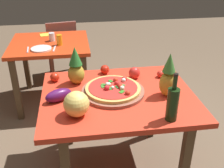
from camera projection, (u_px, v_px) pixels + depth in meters
ground_plane at (117, 168)px, 2.40m from camera, size 10.00×10.00×0.00m
display_table at (118, 105)px, 2.09m from camera, size 1.15×0.93×0.76m
background_table at (50, 52)px, 3.16m from camera, size 0.89×0.84×0.76m
dining_chair at (62, 46)px, 3.82m from camera, size 0.46×0.46×0.85m
pizza_board at (113, 91)px, 2.05m from camera, size 0.48×0.48×0.02m
pizza at (114, 88)px, 2.04m from camera, size 0.42×0.42×0.06m
wine_bottle at (173, 103)px, 1.70m from camera, size 0.08×0.08×0.33m
pineapple_left at (168, 77)px, 1.96m from camera, size 0.12×0.12×0.34m
pineapple_right at (76, 67)px, 2.14m from camera, size 0.13×0.13×0.31m
melon at (76, 104)px, 1.76m from camera, size 0.17×0.17×0.17m
bell_pepper at (134, 73)px, 2.26m from camera, size 0.09×0.09×0.10m
eggplant at (58, 95)px, 1.94m from camera, size 0.22×0.17×0.09m
tomato_beside_pepper at (105, 69)px, 2.35m from camera, size 0.08×0.08×0.08m
tomato_near_board at (161, 74)px, 2.29m from camera, size 0.06×0.06×0.06m
tomato_at_corner at (55, 77)px, 2.21m from camera, size 0.08×0.08×0.08m
drinking_glass_juice at (59, 40)px, 2.99m from camera, size 0.06×0.06×0.12m
drinking_glass_water at (52, 37)px, 3.13m from camera, size 0.07×0.07×0.10m
dinner_plate at (41, 49)px, 2.89m from camera, size 0.22×0.22×0.02m
fork_utensil at (28, 50)px, 2.88m from camera, size 0.03×0.18×0.01m
knife_utensil at (54, 48)px, 2.91m from camera, size 0.03×0.18×0.01m
napkin_folded at (46, 35)px, 3.35m from camera, size 0.16×0.15×0.01m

